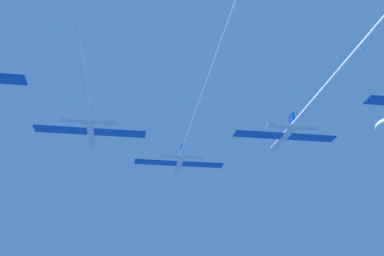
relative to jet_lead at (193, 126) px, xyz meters
The scene contains 3 objects.
jet_lead is the anchor object (origin of this frame).
jet_left_wing 22.94m from the jet_lead, 142.77° to the right, with size 19.63×60.90×3.25m.
jet_right_wing 24.23m from the jet_lead, 42.49° to the right, with size 19.63×64.95×3.25m.
Camera 1 is at (-10.87, -95.63, -32.99)m, focal length 43.04 mm.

